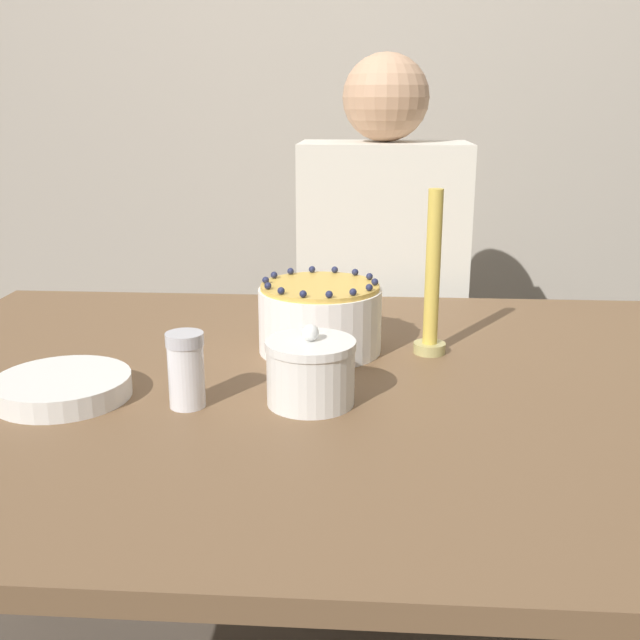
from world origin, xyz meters
name	(u,v)px	position (x,y,z in m)	size (l,w,h in m)	color
wall_behind	(354,51)	(0.00, 1.40, 1.30)	(8.00, 0.05, 2.60)	#ADA393
dining_table	(327,439)	(0.00, 0.00, 0.64)	(1.49, 1.06, 0.73)	brown
cake	(320,318)	(-0.02, 0.15, 0.79)	(0.21, 0.21, 0.13)	white
sugar_bowl	(311,372)	(-0.02, -0.09, 0.78)	(0.13, 0.13, 0.12)	white
sugar_shaker	(186,369)	(-0.19, -0.11, 0.79)	(0.05, 0.05, 0.11)	white
plate_stack	(63,387)	(-0.38, -0.09, 0.75)	(0.20, 0.20, 0.03)	white
candle	(432,288)	(0.17, 0.15, 0.85)	(0.06, 0.06, 0.28)	tan
person_man_blue_shirt	(380,347)	(0.09, 0.73, 0.55)	(0.40, 0.34, 1.26)	#473D33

